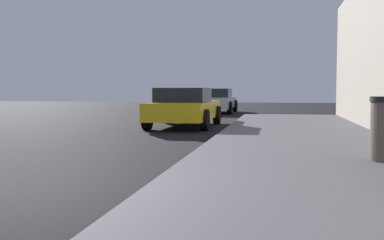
{
  "coord_description": "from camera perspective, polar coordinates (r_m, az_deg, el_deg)",
  "views": [
    {
      "loc": [
        3.44,
        -4.55,
        1.21
      ],
      "look_at": [
        1.8,
        4.3,
        0.63
      ],
      "focal_mm": 43.58,
      "sensor_mm": 36.0,
      "label": 1
    }
  ],
  "objects": [
    {
      "name": "car_silver",
      "position": [
        24.51,
        2.92,
        2.4
      ],
      "size": [
        1.98,
        4.53,
        1.27
      ],
      "color": "#B7B7BF",
      "rests_on": "ground_plane"
    },
    {
      "name": "car_yellow",
      "position": [
        15.2,
        -0.92,
        1.59
      ],
      "size": [
        1.98,
        4.34,
        1.27
      ],
      "color": "yellow",
      "rests_on": "ground_plane"
    },
    {
      "name": "sidewalk",
      "position": [
        4.72,
        17.27,
        -10.37
      ],
      "size": [
        4.0,
        32.0,
        0.15
      ],
      "primitive_type": "cube",
      "color": "#5B5B60",
      "rests_on": "ground_plane"
    }
  ]
}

